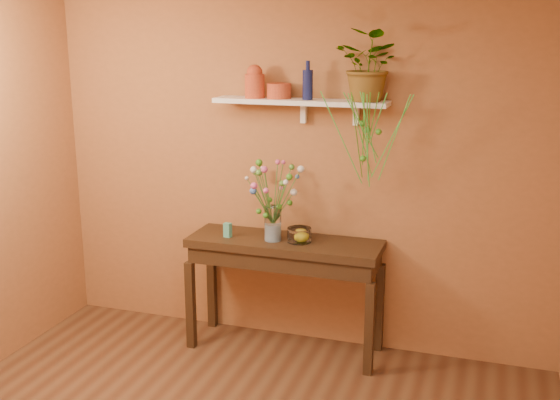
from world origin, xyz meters
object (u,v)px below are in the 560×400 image
blue_bottle (308,84)px  glass_vase (273,226)px  glass_bowl (299,236)px  sideboard (285,256)px  terracotta_jug (255,82)px  spider_plant (371,65)px  bouquet (271,184)px

blue_bottle → glass_vase: (-0.22, -0.14, -1.05)m
glass_bowl → glass_vase: bearing=-173.3°
sideboard → terracotta_jug: (-0.27, 0.10, 1.29)m
sideboard → glass_bowl: size_ratio=8.16×
terracotta_jug → glass_vase: terracotta_jug is taller
spider_plant → bouquet: bearing=-164.8°
blue_bottle → glass_bowl: bearing=-99.9°
terracotta_jug → blue_bottle: size_ratio=0.88×
bouquet → glass_bowl: 0.44m
bouquet → spider_plant: bearing=15.2°
bouquet → terracotta_jug: bearing=138.5°
terracotta_jug → blue_bottle: (0.41, 0.00, -0.00)m
glass_bowl → spider_plant: bearing=17.3°
glass_vase → bouquet: bouquet is taller
terracotta_jug → spider_plant: (0.86, 0.03, 0.13)m
spider_plant → glass_vase: bearing=-165.8°
spider_plant → glass_vase: (-0.67, -0.17, -1.19)m
blue_bottle → spider_plant: (0.45, 0.03, 0.14)m
sideboard → spider_plant: (0.59, 0.13, 1.43)m
glass_vase → blue_bottle: bearing=32.6°
sideboard → terracotta_jug: bearing=159.3°
terracotta_jug → bouquet: (0.18, -0.16, -0.73)m
glass_vase → sideboard: bearing=25.9°
sideboard → glass_bowl: glass_bowl is taller
sideboard → glass_vase: bearing=-154.1°
glass_vase → glass_bowl: (0.20, 0.02, -0.06)m
terracotta_jug → blue_bottle: bearing=0.1°
sideboard → spider_plant: 1.55m
spider_plant → terracotta_jug: bearing=-178.0°
sideboard → glass_vase: (-0.08, -0.04, 0.24)m
sideboard → bouquet: bearing=-149.1°
terracotta_jug → spider_plant: size_ratio=0.49×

